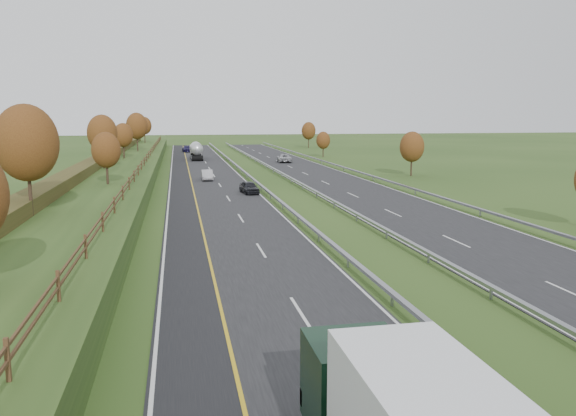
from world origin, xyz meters
name	(u,v)px	position (x,y,z in m)	size (l,w,h in m)	color
ground	(277,188)	(8.00, 55.00, 0.00)	(400.00, 400.00, 0.00)	#2B4518
near_carriageway	(210,185)	(0.00, 60.00, 0.02)	(10.50, 200.00, 0.04)	black
far_carriageway	(332,182)	(16.50, 60.00, 0.02)	(10.50, 200.00, 0.04)	black
hard_shoulder	(180,185)	(-3.75, 60.00, 0.02)	(3.00, 200.00, 0.04)	black
lane_markings	(259,183)	(6.40, 59.88, 0.05)	(26.75, 200.00, 0.01)	silver
embankment_left	(105,179)	(-13.00, 60.00, 1.00)	(12.00, 200.00, 2.00)	#2B4518
hedge_left	(87,167)	(-15.00, 60.00, 2.55)	(2.20, 180.00, 1.10)	#3A3D19
fence_left	(141,165)	(-8.50, 59.59, 2.73)	(0.12, 189.06, 1.20)	#422B19
median_barrier_near	(253,179)	(5.70, 60.00, 0.61)	(0.32, 200.00, 0.71)	gray
median_barrier_far	(291,178)	(10.80, 60.00, 0.61)	(0.32, 200.00, 0.71)	gray
outer_barrier_far	(373,176)	(22.30, 60.00, 0.62)	(0.32, 200.00, 0.71)	gray
trees_left	(102,137)	(-12.64, 56.63, 6.37)	(6.64, 164.30, 7.66)	#2D2116
trees_far	(359,140)	(29.80, 89.21, 4.25)	(8.45, 118.60, 7.12)	#2D2116
road_tanker	(196,150)	(-0.13, 103.67, 1.86)	(2.40, 11.22, 3.46)	silver
car_dark_near	(249,187)	(3.98, 50.60, 0.74)	(1.65, 4.10, 1.40)	black
car_silver_mid	(207,175)	(-0.03, 65.13, 0.75)	(1.49, 4.29, 1.41)	#ACABB0
car_small_far	(187,149)	(-1.60, 127.43, 0.78)	(2.08, 5.12, 1.49)	#161239
car_oncoming	(284,158)	(16.07, 92.67, 0.80)	(2.53, 5.49, 1.53)	#AEAFB3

